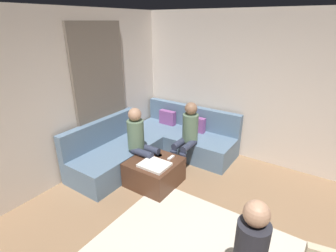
{
  "coord_description": "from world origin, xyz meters",
  "views": [
    {
      "loc": [
        0.58,
        -1.67,
        2.5
      ],
      "look_at": [
        -1.63,
        1.63,
        0.85
      ],
      "focal_mm": 27.21,
      "sensor_mm": 36.0,
      "label": 1
    }
  ],
  "objects_px": {
    "person_on_couch_back": "(187,133)",
    "game_remote": "(171,158)",
    "sectional_couch": "(156,144)",
    "person_on_couch_side": "(140,140)",
    "coffee_mug": "(150,150)",
    "ottoman": "(154,172)"
  },
  "relations": [
    {
      "from": "person_on_couch_back",
      "to": "game_remote",
      "type": "bearing_deg",
      "value": 91.74
    },
    {
      "from": "person_on_couch_back",
      "to": "sectional_couch",
      "type": "bearing_deg",
      "value": 4.75
    },
    {
      "from": "game_remote",
      "to": "person_on_couch_side",
      "type": "bearing_deg",
      "value": -167.16
    },
    {
      "from": "sectional_couch",
      "to": "coffee_mug",
      "type": "distance_m",
      "value": 0.64
    },
    {
      "from": "ottoman",
      "to": "person_on_couch_side",
      "type": "bearing_deg",
      "value": 164.29
    },
    {
      "from": "person_on_couch_back",
      "to": "person_on_couch_side",
      "type": "height_order",
      "value": "same"
    },
    {
      "from": "coffee_mug",
      "to": "person_on_couch_side",
      "type": "bearing_deg",
      "value": -148.3
    },
    {
      "from": "sectional_couch",
      "to": "person_on_couch_back",
      "type": "xyz_separation_m",
      "value": [
        0.66,
        0.06,
        0.38
      ]
    },
    {
      "from": "ottoman",
      "to": "person_on_couch_side",
      "type": "height_order",
      "value": "person_on_couch_side"
    },
    {
      "from": "sectional_couch",
      "to": "ottoman",
      "type": "xyz_separation_m",
      "value": [
        0.5,
        -0.72,
        -0.07
      ]
    },
    {
      "from": "game_remote",
      "to": "person_on_couch_side",
      "type": "relative_size",
      "value": 0.12
    },
    {
      "from": "coffee_mug",
      "to": "game_remote",
      "type": "bearing_deg",
      "value": 5.71
    },
    {
      "from": "person_on_couch_back",
      "to": "coffee_mug",
      "type": "bearing_deg",
      "value": 57.33
    },
    {
      "from": "sectional_couch",
      "to": "coffee_mug",
      "type": "relative_size",
      "value": 26.84
    },
    {
      "from": "game_remote",
      "to": "person_on_couch_back",
      "type": "height_order",
      "value": "person_on_couch_back"
    },
    {
      "from": "coffee_mug",
      "to": "person_on_couch_side",
      "type": "height_order",
      "value": "person_on_couch_side"
    },
    {
      "from": "coffee_mug",
      "to": "person_on_couch_back",
      "type": "relative_size",
      "value": 0.08
    },
    {
      "from": "person_on_couch_side",
      "to": "person_on_couch_back",
      "type": "bearing_deg",
      "value": 142.83
    },
    {
      "from": "game_remote",
      "to": "person_on_couch_side",
      "type": "distance_m",
      "value": 0.59
    },
    {
      "from": "ottoman",
      "to": "game_remote",
      "type": "bearing_deg",
      "value": 50.71
    },
    {
      "from": "sectional_couch",
      "to": "coffee_mug",
      "type": "height_order",
      "value": "sectional_couch"
    },
    {
      "from": "sectional_couch",
      "to": "person_on_couch_back",
      "type": "height_order",
      "value": "person_on_couch_back"
    }
  ]
}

